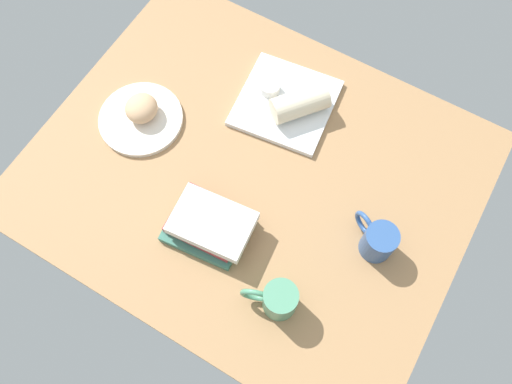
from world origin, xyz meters
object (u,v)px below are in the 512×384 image
round_plate (141,119)px  book_stack (209,224)px  square_plate (286,103)px  coffee_mug (378,240)px  breakfast_wrap (300,103)px  second_mug (278,300)px  sauce_cup (270,87)px  scone_pastry (141,108)px

round_plate → book_stack: (-32.27, 16.59, 2.96)cm
book_stack → round_plate: bearing=-27.2°
square_plate → coffee_mug: coffee_mug is taller
breakfast_wrap → second_mug: second_mug is taller
round_plate → coffee_mug: size_ratio=1.86×
book_stack → second_mug: (-23.10, 7.58, 1.42)cm
square_plate → sauce_cup: 6.01cm
sauce_cup → book_stack: book_stack is taller
coffee_mug → square_plate: bearing=-32.6°
book_stack → scone_pastry: bearing=-29.1°
scone_pastry → book_stack: 36.86cm
book_stack → coffee_mug: bearing=-155.9°
square_plate → sauce_cup: bearing=-9.5°
scone_pastry → second_mug: bearing=155.2°
sauce_cup → second_mug: 57.35cm
square_plate → book_stack: (-1.39, 40.37, 2.86)cm
coffee_mug → second_mug: 27.25cm
second_mug → square_plate: bearing=-62.9°
square_plate → coffee_mug: bearing=147.4°
round_plate → square_plate: bearing=-142.4°
scone_pastry → square_plate: scone_pastry is taller
scone_pastry → coffee_mug: bearing=178.6°
square_plate → sauce_cup: (5.48, -0.91, 2.30)cm
scone_pastry → breakfast_wrap: bearing=-148.3°
scone_pastry → second_mug: second_mug is taller
round_plate → square_plate: 38.97cm
round_plate → scone_pastry: scone_pastry is taller
book_stack → sauce_cup: bearing=-80.5°
round_plate → coffee_mug: bearing=179.7°
round_plate → second_mug: 60.58cm
book_stack → second_mug: second_mug is taller
book_stack → second_mug: 24.36cm
round_plate → book_stack: size_ratio=1.04×
book_stack → second_mug: bearing=161.8°
breakfast_wrap → book_stack: breakfast_wrap is taller
scone_pastry → breakfast_wrap: (-35.19, -21.70, 0.82)cm
second_mug → coffee_mug: bearing=-119.1°
book_stack → second_mug: size_ratio=1.70×
square_plate → breakfast_wrap: size_ratio=1.66×
square_plate → book_stack: bearing=92.0°
square_plate → second_mug: bearing=117.1°
scone_pastry → square_plate: 38.26cm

